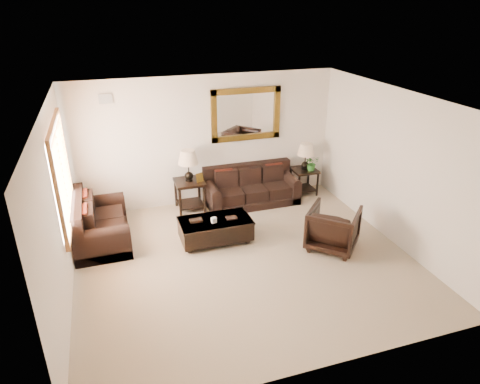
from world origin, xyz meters
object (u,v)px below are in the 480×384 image
object	(u,v)px
sofa	(251,190)
end_table_right	(305,161)
loveseat	(98,226)
armchair	(333,226)
end_table_left	(189,172)
coffee_table	(215,228)

from	to	relation	value
sofa	end_table_right	xyz separation A→B (m)	(1.29, 0.08, 0.47)
loveseat	armchair	world-z (taller)	loveseat
loveseat	armchair	size ratio (longest dim) A/B	1.88
end_table_left	end_table_right	xyz separation A→B (m)	(2.61, 0.03, -0.09)
loveseat	end_table_right	size ratio (longest dim) A/B	1.35
sofa	coffee_table	bearing A→B (deg)	-130.29
sofa	armchair	distance (m)	2.33
sofa	loveseat	world-z (taller)	loveseat
loveseat	coffee_table	bearing A→B (deg)	-106.91
end_table_left	end_table_right	bearing A→B (deg)	0.68
loveseat	end_table_right	xyz separation A→B (m)	(4.46, 0.83, 0.44)
sofa	armchair	xyz separation A→B (m)	(0.75, -2.20, 0.13)
loveseat	end_table_left	size ratio (longest dim) A/B	1.21
end_table_right	armchair	bearing A→B (deg)	-103.25
end_table_left	sofa	bearing A→B (deg)	-2.23
end_table_left	armchair	size ratio (longest dim) A/B	1.55
loveseat	coffee_table	distance (m)	2.10
loveseat	sofa	bearing A→B (deg)	-76.64
end_table_right	sofa	bearing A→B (deg)	-176.35
sofa	end_table_right	distance (m)	1.38
loveseat	coffee_table	size ratio (longest dim) A/B	1.22
coffee_table	sofa	bearing A→B (deg)	49.40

